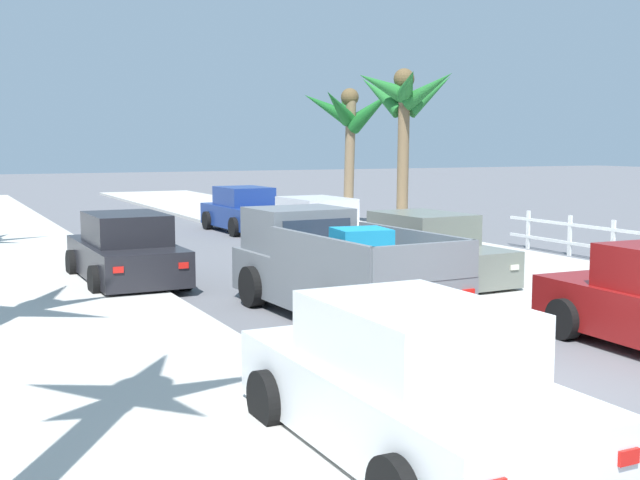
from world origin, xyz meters
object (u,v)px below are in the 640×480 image
Objects in this scene: pickup_truck at (334,270)px; palm_tree_left_mid at (404,101)px; car_left_near at (245,211)px; car_left_far at (126,251)px; car_left_mid at (408,386)px; car_right_near at (315,227)px; car_right_far at (424,251)px; palm_tree_right_mid at (350,116)px.

pickup_truck is 0.96× the size of palm_tree_left_mid.
car_left_far is at bearing -124.32° from car_left_near.
car_right_near is at bearing 67.80° from car_left_mid.
pickup_truck is at bearing -148.37° from car_right_far.
palm_tree_right_mid is (4.19, 0.15, 3.32)m from car_left_near.
car_left_near is 0.85× the size of palm_tree_right_mid.
car_left_near is 5.34m from palm_tree_right_mid.
pickup_truck is 3.72m from car_right_far.
palm_tree_right_mid is at bearing 54.60° from car_right_near.
car_right_far is (3.16, 1.95, -0.08)m from pickup_truck.
car_left_far is 0.85× the size of palm_tree_right_mid.
palm_tree_left_mid is (4.80, 8.61, 3.71)m from car_right_far.
car_right_near is 5.66m from car_right_far.
pickup_truck is at bearing -119.08° from palm_tree_right_mid.
car_right_near is 6.52m from car_left_far.
car_left_mid is at bearing -121.62° from palm_tree_left_mid.
palm_tree_left_mid is at bearing -34.32° from car_left_near.
car_left_mid is 10.97m from car_left_far.
car_right_far is at bearing -110.82° from palm_tree_right_mid.
palm_tree_left_mid is (4.69, 2.95, 3.71)m from car_right_near.
car_left_mid is 20.04m from palm_tree_left_mid.
car_right_near is 0.79× the size of palm_tree_left_mid.
palm_tree_left_mid is (10.55, 5.81, 3.71)m from car_left_far.
car_right_near is 8.26m from palm_tree_right_mid.
car_left_mid is 0.99× the size of car_right_far.
car_left_mid is (-5.64, -13.82, 0.00)m from car_right_near.
car_left_far is (-2.59, 4.75, -0.08)m from pickup_truck.
palm_tree_left_mid is at bearing 58.38° from car_left_mid.
car_left_mid is 9.86m from car_right_far.
palm_tree_left_mid is at bearing 32.19° from car_right_near.
car_left_far is 14.05m from palm_tree_right_mid.
car_left_far is at bearing -154.03° from car_right_near.
car_right_far is 13.08m from palm_tree_right_mid.
palm_tree_right_mid is (-0.31, 3.21, -0.40)m from palm_tree_left_mid.
car_right_near is 6.67m from palm_tree_left_mid.
car_left_far and car_right_far have the same top height.
pickup_truck is at bearing -127.03° from palm_tree_left_mid.
pickup_truck is 5.41m from car_left_far.
pickup_truck reaches higher than car_right_near.
car_left_near is 0.99× the size of car_right_near.
car_right_near is 0.85× the size of palm_tree_right_mid.
palm_tree_left_mid reaches higher than car_right_near.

